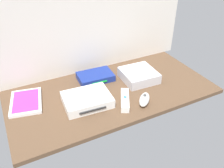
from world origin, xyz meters
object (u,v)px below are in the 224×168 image
object	(u,v)px
game_case	(26,102)
remote_nunchuk	(144,99)
remote_wand	(125,100)
game_console	(87,100)
mini_computer	(139,75)
network_router	(95,77)

from	to	relation	value
game_case	remote_nunchuk	size ratio (longest dim) A/B	2.08
remote_wand	remote_nunchuk	bearing A→B (deg)	-0.14
game_console	game_case	distance (cm)	28.06
game_console	mini_computer	size ratio (longest dim) A/B	1.24
mini_computer	network_router	xyz separation A→B (cm)	(-20.31, 10.25, -0.94)
remote_nunchuk	game_console	bearing A→B (deg)	-162.43
mini_computer	remote_wand	distance (cm)	21.59
network_router	remote_wand	xyz separation A→B (cm)	(4.09, -24.46, -0.19)
game_case	game_console	bearing A→B (deg)	-15.43
mini_computer	remote_nunchuk	bearing A→B (deg)	-114.74
remote_wand	network_router	bearing A→B (deg)	127.76
game_console	remote_nunchuk	world-z (taller)	remote_nunchuk
game_console	mini_computer	distance (cm)	32.64
network_router	remote_wand	bearing A→B (deg)	-77.30
game_console	remote_wand	world-z (taller)	game_console
network_router	remote_wand	size ratio (longest dim) A/B	1.26
mini_computer	remote_nunchuk	distance (cm)	20.26
mini_computer	game_case	distance (cm)	57.10
remote_nunchuk	game_case	bearing A→B (deg)	-163.15
network_router	game_case	bearing A→B (deg)	-169.89
mini_computer	game_case	world-z (taller)	mini_computer
network_router	remote_nunchuk	xyz separation A→B (cm)	(11.83, -28.65, 0.34)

